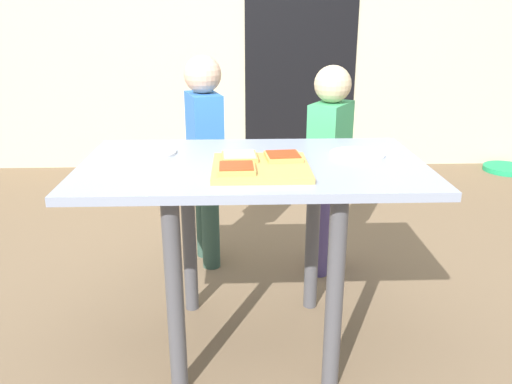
{
  "coord_description": "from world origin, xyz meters",
  "views": [
    {
      "loc": [
        -0.05,
        -1.77,
        1.25
      ],
      "look_at": [
        0.01,
        0.0,
        0.64
      ],
      "focal_mm": 36.32,
      "sensor_mm": 36.0,
      "label": 1
    }
  ],
  "objects": [
    {
      "name": "pizza_slice_near_left",
      "position": [
        -0.06,
        -0.17,
        0.78
      ],
      "size": [
        0.12,
        0.13,
        0.02
      ],
      "color": "tan",
      "rests_on": "cutting_board"
    },
    {
      "name": "child_left",
      "position": [
        -0.22,
        0.73,
        0.62
      ],
      "size": [
        0.2,
        0.27,
        1.06
      ],
      "color": "#304B3E",
      "rests_on": "ground"
    },
    {
      "name": "pizza_slice_far_right",
      "position": [
        0.11,
        -0.03,
        0.78
      ],
      "size": [
        0.13,
        0.14,
        0.02
      ],
      "color": "tan",
      "rests_on": "cutting_board"
    },
    {
      "name": "ground_plane",
      "position": [
        0.0,
        0.0,
        0.0
      ],
      "size": [
        16.0,
        16.0,
        0.0
      ],
      "primitive_type": "plane",
      "color": "brown"
    },
    {
      "name": "pizza_slice_far_left",
      "position": [
        -0.05,
        -0.02,
        0.78
      ],
      "size": [
        0.13,
        0.13,
        0.02
      ],
      "color": "tan",
      "rests_on": "cutting_board"
    },
    {
      "name": "plate_white_right",
      "position": [
        0.39,
        0.08,
        0.75
      ],
      "size": [
        0.2,
        0.2,
        0.01
      ],
      "primitive_type": "cylinder",
      "color": "white",
      "rests_on": "dining_table"
    },
    {
      "name": "house_door",
      "position": [
        0.46,
        2.52,
        1.0
      ],
      "size": [
        0.9,
        0.02,
        2.0
      ],
      "primitive_type": "cube",
      "color": "black",
      "rests_on": "ground"
    },
    {
      "name": "cutting_board",
      "position": [
        0.02,
        -0.1,
        0.76
      ],
      "size": [
        0.32,
        0.32,
        0.02
      ],
      "primitive_type": "cube",
      "color": "tan",
      "rests_on": "dining_table"
    },
    {
      "name": "garden_hose_coil",
      "position": [
        2.18,
        2.3,
        0.02
      ],
      "size": [
        0.37,
        0.37,
        0.04
      ],
      "primitive_type": "cylinder",
      "color": "#1E9C5D",
      "rests_on": "ground"
    },
    {
      "name": "dining_table",
      "position": [
        0.0,
        0.0,
        0.63
      ],
      "size": [
        1.21,
        0.7,
        0.75
      ],
      "color": "#8C96AB",
      "rests_on": "ground"
    },
    {
      "name": "child_right",
      "position": [
        0.39,
        0.62,
        0.59
      ],
      "size": [
        0.25,
        0.28,
        1.03
      ],
      "color": "#4B3E72",
      "rests_on": "ground"
    },
    {
      "name": "plate_white_left",
      "position": [
        -0.38,
        0.13,
        0.75
      ],
      "size": [
        0.2,
        0.2,
        0.01
      ],
      "primitive_type": "cylinder",
      "color": "silver",
      "rests_on": "dining_table"
    }
  ]
}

